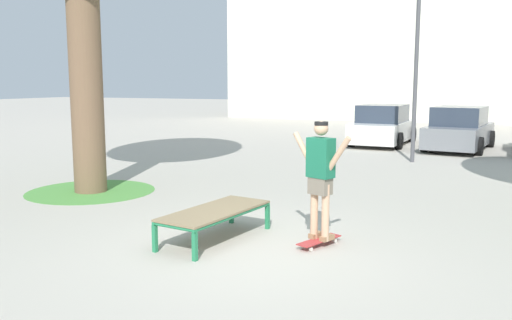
{
  "coord_description": "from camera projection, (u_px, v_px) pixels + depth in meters",
  "views": [
    {
      "loc": [
        2.93,
        -6.6,
        2.32
      ],
      "look_at": [
        -0.75,
        1.74,
        1.0
      ],
      "focal_mm": 37.7,
      "sensor_mm": 36.0,
      "label": 1
    }
  ],
  "objects": [
    {
      "name": "grass_patch_near_left",
      "position": [
        91.0,
        191.0,
        11.54
      ],
      "size": [
        2.7,
        2.7,
        0.01
      ],
      "primitive_type": "cylinder",
      "color": "#519342",
      "rests_on": "ground"
    },
    {
      "name": "car_grey",
      "position": [
        459.0,
        130.0,
        18.58
      ],
      "size": [
        2.3,
        4.38,
        1.5
      ],
      "color": "slate",
      "rests_on": "ground"
    },
    {
      "name": "ground_plane",
      "position": [
        255.0,
        250.0,
        7.48
      ],
      "size": [
        120.0,
        120.0,
        0.0
      ],
      "primitive_type": "plane",
      "color": "#B2AA9E"
    },
    {
      "name": "skateboard",
      "position": [
        319.0,
        241.0,
        7.68
      ],
      "size": [
        0.47,
        0.82,
        0.09
      ],
      "color": "#B23333",
      "rests_on": "ground"
    },
    {
      "name": "car_white",
      "position": [
        383.0,
        126.0,
        20.16
      ],
      "size": [
        2.04,
        4.26,
        1.5
      ],
      "color": "silver",
      "rests_on": "ground"
    },
    {
      "name": "building_facade",
      "position": [
        473.0,
        26.0,
        31.29
      ],
      "size": [
        30.02,
        4.0,
        11.19
      ],
      "primitive_type": "cube",
      "color": "silver",
      "rests_on": "ground"
    },
    {
      "name": "skate_box",
      "position": [
        215.0,
        212.0,
        7.94
      ],
      "size": [
        1.03,
        1.99,
        0.46
      ],
      "color": "#237A4C",
      "rests_on": "ground"
    },
    {
      "name": "skater",
      "position": [
        321.0,
        172.0,
        7.54
      ],
      "size": [
        0.96,
        0.43,
        1.69
      ],
      "color": "tan",
      "rests_on": "skateboard"
    },
    {
      "name": "light_post",
      "position": [
        418.0,
        29.0,
        15.26
      ],
      "size": [
        0.36,
        0.36,
        5.83
      ],
      "color": "#4C4C51",
      "rests_on": "ground"
    }
  ]
}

